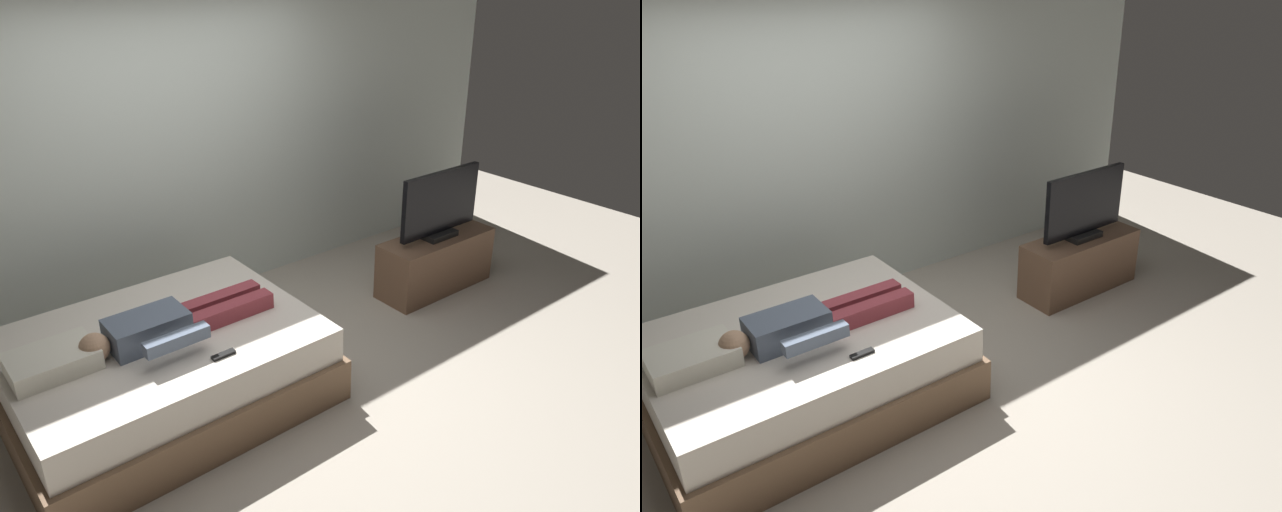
{
  "view_description": "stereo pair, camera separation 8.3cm",
  "coord_description": "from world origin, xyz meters",
  "views": [
    {
      "loc": [
        -2.02,
        -2.84,
        2.66
      ],
      "look_at": [
        0.57,
        0.42,
        0.69
      ],
      "focal_mm": 34.88,
      "sensor_mm": 36.0,
      "label": 1
    },
    {
      "loc": [
        -1.95,
        -2.89,
        2.66
      ],
      "look_at": [
        0.57,
        0.42,
        0.69
      ],
      "focal_mm": 34.88,
      "sensor_mm": 36.0,
      "label": 2
    }
  ],
  "objects": [
    {
      "name": "pillow",
      "position": [
        -1.38,
        0.42,
        0.6
      ],
      "size": [
        0.48,
        0.34,
        0.12
      ],
      "primitive_type": "cube",
      "color": "silver",
      "rests_on": "bed"
    },
    {
      "name": "remote",
      "position": [
        -0.55,
        -0.07,
        0.55
      ],
      "size": [
        0.15,
        0.04,
        0.02
      ],
      "primitive_type": "cube",
      "color": "black",
      "rests_on": "bed"
    },
    {
      "name": "bed",
      "position": [
        -0.73,
        0.42,
        0.26
      ],
      "size": [
        1.95,
        1.48,
        0.54
      ],
      "color": "brown",
      "rests_on": "ground"
    },
    {
      "name": "tv_stand",
      "position": [
        1.87,
        0.41,
        0.25
      ],
      "size": [
        1.1,
        0.4,
        0.5
      ],
      "primitive_type": "cube",
      "color": "brown",
      "rests_on": "ground"
    },
    {
      "name": "tv",
      "position": [
        1.87,
        0.41,
        0.78
      ],
      "size": [
        0.88,
        0.2,
        0.59
      ],
      "color": "black",
      "rests_on": "tv_stand"
    },
    {
      "name": "person",
      "position": [
        -0.7,
        0.34,
        0.62
      ],
      "size": [
        1.26,
        0.46,
        0.18
      ],
      "color": "slate",
      "rests_on": "bed"
    },
    {
      "name": "back_wall",
      "position": [
        0.4,
        1.66,
        1.4
      ],
      "size": [
        6.4,
        0.1,
        2.8
      ],
      "primitive_type": "cube",
      "color": "silver",
      "rests_on": "ground"
    },
    {
      "name": "ground_plane",
      "position": [
        0.0,
        0.0,
        0.0
      ],
      "size": [
        10.0,
        10.0,
        0.0
      ],
      "primitive_type": "plane",
      "color": "#ADA393"
    }
  ]
}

